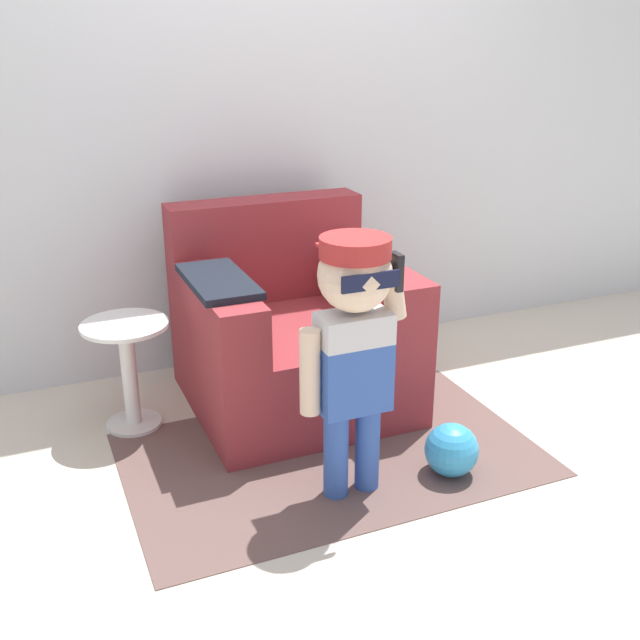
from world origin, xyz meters
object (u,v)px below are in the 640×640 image
(side_table, at_px, (129,365))
(toy_ball, at_px, (452,450))
(armchair, at_px, (290,334))
(person_child, at_px, (353,329))

(side_table, bearing_deg, toy_ball, -38.95)
(armchair, relative_size, toy_ball, 4.49)
(side_table, distance_m, toy_ball, 1.39)
(armchair, bearing_deg, side_table, 178.43)
(side_table, height_order, toy_ball, side_table)
(armchair, xyz_separation_m, toy_ball, (0.35, -0.85, -0.22))
(armchair, distance_m, person_child, 0.87)
(person_child, bearing_deg, armchair, 85.46)
(armchair, relative_size, side_table, 1.95)
(person_child, height_order, toy_ball, person_child)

